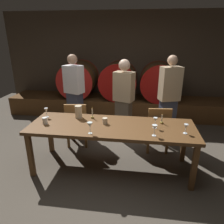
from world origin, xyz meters
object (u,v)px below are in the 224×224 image
wine_barrel_left (79,79)px  guest_right (169,99)px  pitcher (79,112)px  wine_barrel_center (119,80)px  wine_barrel_right (159,82)px  dining_table (112,129)px  guest_left (75,94)px  wine_glass_center (155,128)px  cup_right (105,121)px  guest_center (124,99)px  candle_left (92,115)px  wine_glass_far_right (186,127)px  wine_glass_far_left (46,111)px  cup_left (45,121)px  candle_right (162,121)px  wine_glass_left (90,125)px  wine_glass_right (155,120)px  chair_left (77,122)px  chair_right (158,127)px

wine_barrel_left → guest_right: size_ratio=0.55×
wine_barrel_left → pitcher: (0.65, -2.23, -0.07)m
wine_barrel_center → pitcher: (-0.43, -2.23, -0.07)m
wine_barrel_right → dining_table: wine_barrel_right is taller
wine_barrel_center → wine_barrel_right: same height
wine_barrel_center → guest_left: guest_left is taller
wine_barrel_center → wine_glass_center: size_ratio=5.87×
dining_table → cup_right: bearing=155.5°
wine_barrel_left → dining_table: 2.77m
guest_center → candle_left: bearing=83.0°
candle_left → guest_right: bearing=34.1°
guest_right → wine_glass_far_right: 1.28m
pitcher → wine_glass_far_left: 0.54m
wine_barrel_center → guest_left: bearing=-123.9°
wine_glass_center → cup_left: wine_glass_center is taller
candle_right → wine_glass_far_left: bearing=179.7°
wine_barrel_right → wine_barrel_left: bearing=180.0°
candle_right → wine_glass_left: 1.14m
wine_glass_far_right → candle_right: bearing=133.5°
wine_barrel_center → candle_left: bearing=-95.2°
dining_table → pitcher: 0.65m
candle_left → wine_glass_right: candle_left is taller
wine_glass_left → wine_glass_far_right: size_ratio=1.21×
chair_left → chair_right: 1.51m
pitcher → chair_left: bearing=112.3°
wine_barrel_right → guest_right: bearing=-85.5°
wine_barrel_right → pitcher: wine_barrel_right is taller
wine_glass_far_left → chair_left: bearing=51.8°
candle_left → wine_glass_right: bearing=-14.0°
wine_barrel_right → dining_table: (-0.87, -2.47, -0.25)m
guest_center → wine_glass_far_right: guest_center is taller
candle_left → candle_right: 1.12m
wine_barrel_right → wine_glass_center: wine_barrel_right is taller
wine_glass_far_left → candle_left: bearing=4.4°
candle_left → wine_glass_center: size_ratio=1.23×
wine_barrel_center → guest_left: size_ratio=0.56×
guest_right → wine_glass_left: guest_right is taller
guest_right → wine_glass_left: bearing=31.4°
cup_left → pitcher: bearing=36.0°
wine_glass_far_left → cup_left: size_ratio=1.55×
wine_glass_far_left → wine_glass_center: 1.80m
pitcher → cup_right: 0.51m
wine_barrel_left → cup_right: 2.67m
dining_table → wine_barrel_right: bearing=70.6°
chair_right → guest_right: guest_right is taller
wine_glass_far_left → wine_glass_left: bearing=-30.2°
wine_barrel_center → chair_left: (-0.60, -1.81, -0.45)m
wine_barrel_center → dining_table: size_ratio=0.37×
wine_glass_left → wine_glass_far_right: wine_glass_left is taller
chair_left → wine_glass_center: 1.70m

